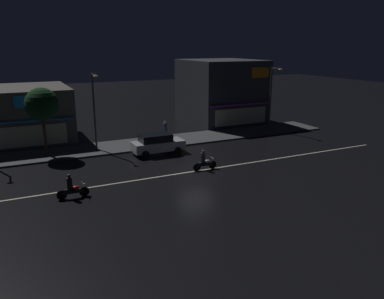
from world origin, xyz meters
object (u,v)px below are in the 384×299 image
(motorcycle_following, at_px, (72,188))
(streetlamp_mid, at_px, (94,105))
(traffic_cone, at_px, (183,146))
(parked_car_near_kerb, at_px, (157,144))
(pedestrian_on_sidewalk, at_px, (165,132))
(streetlamp_east, at_px, (272,93))
(motorcycle_lead, at_px, (204,162))

(motorcycle_following, bearing_deg, streetlamp_mid, -117.70)
(traffic_cone, bearing_deg, parked_car_near_kerb, -169.02)
(motorcycle_following, xyz_separation_m, traffic_cone, (10.57, 7.37, -0.36))
(streetlamp_mid, xyz_separation_m, pedestrian_on_sidewalk, (6.42, 0.37, -2.98))
(streetlamp_mid, height_order, streetlamp_east, streetlamp_east)
(streetlamp_mid, xyz_separation_m, motorcycle_following, (-3.65, -9.79, -3.36))
(parked_car_near_kerb, bearing_deg, streetlamp_east, -167.93)
(streetlamp_east, height_order, motorcycle_lead, streetlamp_east)
(pedestrian_on_sidewalk, bearing_deg, motorcycle_following, -18.66)
(traffic_cone, bearing_deg, streetlamp_mid, 160.73)
(pedestrian_on_sidewalk, bearing_deg, streetlamp_east, 114.37)
(streetlamp_mid, height_order, motorcycle_following, streetlamp_mid)
(streetlamp_east, relative_size, parked_car_near_kerb, 1.51)
(parked_car_near_kerb, height_order, motorcycle_following, parked_car_near_kerb)
(streetlamp_mid, height_order, pedestrian_on_sidewalk, streetlamp_mid)
(streetlamp_mid, height_order, parked_car_near_kerb, streetlamp_mid)
(pedestrian_on_sidewalk, height_order, motorcycle_following, pedestrian_on_sidewalk)
(pedestrian_on_sidewalk, distance_m, motorcycle_lead, 8.85)
(motorcycle_lead, distance_m, motorcycle_following, 9.63)
(streetlamp_east, bearing_deg, motorcycle_following, -155.74)
(motorcycle_following, relative_size, traffic_cone, 3.45)
(streetlamp_mid, bearing_deg, streetlamp_east, 0.09)
(parked_car_near_kerb, distance_m, traffic_cone, 2.66)
(streetlamp_east, distance_m, traffic_cone, 12.08)
(motorcycle_following, distance_m, traffic_cone, 12.89)
(pedestrian_on_sidewalk, bearing_deg, parked_car_near_kerb, -5.77)
(streetlamp_east, xyz_separation_m, pedestrian_on_sidewalk, (-11.72, 0.35, -3.00))
(motorcycle_lead, xyz_separation_m, traffic_cone, (1.03, 6.04, -0.36))
(motorcycle_lead, height_order, motorcycle_following, same)
(streetlamp_mid, relative_size, streetlamp_east, 1.00)
(pedestrian_on_sidewalk, distance_m, traffic_cone, 2.93)
(motorcycle_following, bearing_deg, traffic_cone, -152.37)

